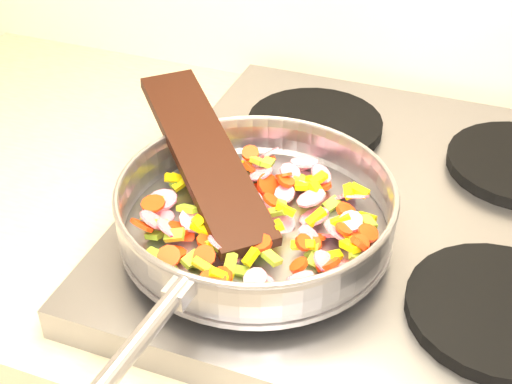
% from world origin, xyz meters
% --- Properties ---
extents(cooktop, '(0.60, 0.60, 0.04)m').
position_xyz_m(cooktop, '(-0.70, 1.67, 0.92)').
color(cooktop, '#939399').
rests_on(cooktop, counter_top).
extents(grate_fl, '(0.19, 0.19, 0.02)m').
position_xyz_m(grate_fl, '(-0.84, 1.52, 0.95)').
color(grate_fl, black).
rests_on(grate_fl, cooktop).
extents(grate_fr, '(0.19, 0.19, 0.02)m').
position_xyz_m(grate_fr, '(-0.56, 1.52, 0.95)').
color(grate_fr, black).
rests_on(grate_fr, cooktop).
extents(grate_bl, '(0.19, 0.19, 0.02)m').
position_xyz_m(grate_bl, '(-0.84, 1.81, 0.95)').
color(grate_bl, black).
rests_on(grate_bl, cooktop).
extents(saute_pan, '(0.35, 0.52, 0.06)m').
position_xyz_m(saute_pan, '(-0.83, 1.55, 0.99)').
color(saute_pan, '#9E9EA5').
rests_on(saute_pan, grate_fl).
extents(vegetable_heap, '(0.27, 0.27, 0.05)m').
position_xyz_m(vegetable_heap, '(-0.82, 1.55, 0.98)').
color(vegetable_heap, yellow).
rests_on(vegetable_heap, saute_pan).
extents(wooden_spatula, '(0.26, 0.27, 0.07)m').
position_xyz_m(wooden_spatula, '(-0.91, 1.60, 1.01)').
color(wooden_spatula, black).
rests_on(wooden_spatula, saute_pan).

